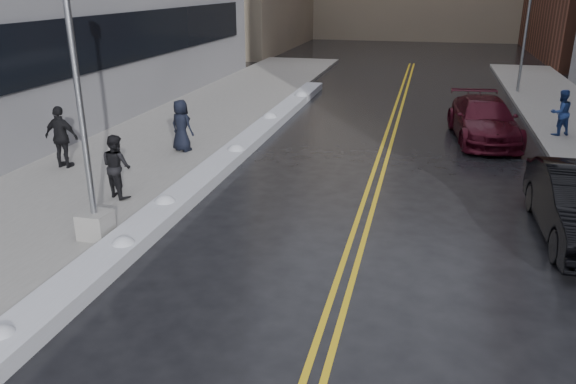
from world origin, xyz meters
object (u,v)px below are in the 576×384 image
Objects in this scene: traffic_signal at (526,29)px; car_maroon at (484,120)px; pedestrian_c at (181,126)px; pedestrian_east at (561,113)px; pedestrian_b at (117,166)px; pedestrian_d at (62,137)px; lamppost at (84,136)px.

traffic_signal is 1.12× the size of car_maroon.
pedestrian_east is (13.07, 5.49, -0.02)m from pedestrian_c.
car_maroon is (10.09, 9.19, -0.24)m from pedestrian_b.
pedestrian_d reaches higher than pedestrian_c.
pedestrian_east is at bearing -138.16° from pedestrian_c.
lamppost reaches higher than pedestrian_c.
lamppost is 15.00m from car_maroon.
lamppost reaches higher than car_maroon.
lamppost is 7.27m from pedestrian_c.
pedestrian_b is at bearing 111.06° from pedestrian_c.
pedestrian_d reaches higher than pedestrian_b.
car_maroon is at bearing -148.65° from pedestrian_d.
car_maroon is (-2.54, -10.33, -2.63)m from traffic_signal.
pedestrian_b is at bearing 149.61° from pedestrian_d.
pedestrian_c is 11.25m from car_maroon.
traffic_signal is (11.80, 22.00, 0.87)m from lamppost.
traffic_signal is 10.96m from car_maroon.
pedestrian_b is 0.97× the size of pedestrian_c.
lamppost is at bearing 117.08° from pedestrian_c.
pedestrian_b is 13.65m from car_maroon.
traffic_signal is 9.77m from pedestrian_east.
pedestrian_d is at bearing 61.68° from pedestrian_c.
pedestrian_d reaches higher than pedestrian_east.
pedestrian_b is at bearing 10.89° from pedestrian_east.
lamppost is 4.41× the size of pedestrian_east.
pedestrian_c is 1.03× the size of pedestrian_east.
pedestrian_d is 17.86m from pedestrian_east.
lamppost is 3.91× the size of pedestrian_d.
pedestrian_c is 0.91× the size of pedestrian_d.
lamppost is at bearing 19.06° from pedestrian_east.
pedestrian_b is at bearing 108.55° from lamppost.
lamppost is 3.03m from pedestrian_b.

